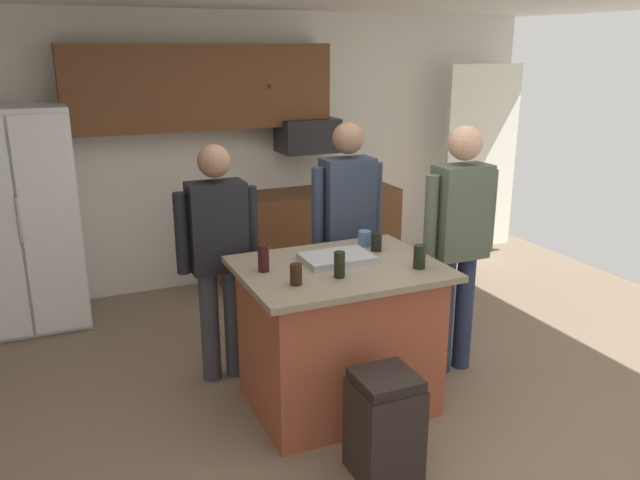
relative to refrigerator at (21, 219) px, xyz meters
name	(u,v)px	position (x,y,z in m)	size (l,w,h in m)	color
floor	(371,409)	(2.00, -2.38, -0.92)	(7.04, 7.04, 0.00)	#7F6B56
back_wall	(239,150)	(2.00, 0.42, 0.38)	(6.40, 0.10, 2.60)	silver
french_door_window_panel	(481,159)	(4.60, 0.02, 0.18)	(0.90, 0.06, 2.00)	white
cabinet_run_upper	(200,87)	(1.60, 0.22, 1.01)	(2.40, 0.38, 0.75)	brown
cabinet_run_lower	(309,235)	(2.60, 0.10, -0.47)	(1.80, 0.63, 0.90)	brown
refrigerator	(21,219)	(0.00, 0.00, 0.00)	(0.89, 0.76, 1.83)	white
microwave_over_range	(308,135)	(2.60, 0.12, 0.53)	(0.56, 0.40, 0.32)	black
kitchen_island	(339,336)	(1.84, -2.22, -0.43)	(1.25, 0.97, 0.97)	#9E4C33
person_elder_center	(459,233)	(2.80, -2.12, 0.12)	(0.57, 0.23, 1.78)	#232D4C
person_guest_right	(347,221)	(2.26, -1.47, 0.11)	(0.57, 0.23, 1.76)	#232D4C
person_host_foreground	(218,248)	(1.24, -1.56, 0.05)	(0.57, 0.22, 1.67)	#383842
mug_blue_stoneware	(365,238)	(2.18, -1.91, 0.10)	(0.13, 0.09, 0.11)	#4C6B99
glass_dark_ale	(376,242)	(2.19, -2.04, 0.11)	(0.07, 0.07, 0.12)	black
glass_short_whisky	(339,265)	(1.75, -2.41, 0.13)	(0.07, 0.07, 0.16)	black
glass_pilsner	(263,258)	(1.37, -2.13, 0.13)	(0.07, 0.07, 0.17)	black
tumbler_amber	(296,274)	(1.47, -2.42, 0.11)	(0.07, 0.07, 0.12)	black
glass_stout_tall	(420,257)	(2.27, -2.46, 0.12)	(0.08, 0.08, 0.14)	black
serving_tray	(337,258)	(1.86, -2.13, 0.07)	(0.44, 0.30, 0.04)	#B7B7BC
trash_bin	(384,425)	(1.75, -2.99, -0.61)	(0.34, 0.34, 0.61)	black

